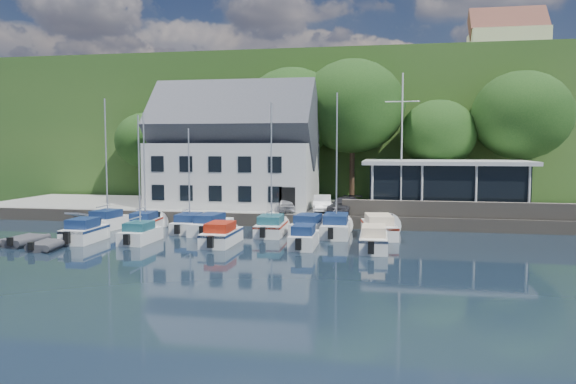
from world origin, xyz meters
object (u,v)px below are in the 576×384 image
Objects in this scene: boat_r2_2 at (221,233)px; boat_r2_3 at (304,236)px; boat_r2_4 at (374,237)px; car_silver at (286,205)px; boat_r1_0 at (106,170)px; car_blue at (383,205)px; boat_r1_5 at (308,224)px; boat_r1_4 at (271,174)px; harbor_building at (235,156)px; boat_r1_1 at (144,174)px; car_white at (322,203)px; boat_r2_1 at (139,179)px; car_dgrey at (345,205)px; boat_r2_0 at (85,230)px; dinghy_1 at (47,244)px; boat_r1_3 at (211,223)px; boat_r1_2 at (189,175)px; dinghy_0 at (24,239)px; boat_r1_7 at (379,225)px; flagpole at (402,144)px; club_pavilion at (445,186)px; boat_r1_6 at (337,168)px.

boat_r2_2 is 1.18× the size of boat_r2_3.
boat_r2_2 is at bearing 178.27° from boat_r2_4.
car_silver is 14.10m from boat_r1_0.
boat_r1_0 is 12.14m from boat_r2_2.
car_blue is 0.65× the size of boat_r2_2.
car_silver is 0.86× the size of car_blue.
boat_r1_5 is at bearing 94.85° from boat_r2_3.
harbor_building is at bearing 117.64° from boat_r1_4.
boat_r1_1 is at bearing 174.94° from boat_r1_4.
car_white is 0.48× the size of boat_r2_1.
car_dgrey is at bearing 39.52° from boat_r2_1.
boat_r1_4 reaches higher than car_white.
boat_r1_4 is 9.27m from boat_r2_4.
boat_r2_0 is 1.88× the size of dinghy_1.
boat_r1_0 is at bearing 155.93° from boat_r2_2.
boat_r1_3 is at bearing 116.97° from boat_r2_2.
boat_r1_4 is at bearing -7.98° from boat_r1_1.
car_white is 0.64× the size of boat_r2_4.
boat_r1_3 is (5.35, -0.60, -3.48)m from boat_r1_1.
car_blue reaches higher than car_dgrey.
boat_r1_2 is 2.69× the size of dinghy_0.
boat_r1_7 reaches higher than boat_r1_5.
boat_r2_2 is at bearing -126.09° from car_blue.
car_white is at bearing 37.44° from boat_r2_0.
boat_r1_1 is at bearing 177.19° from boat_r1_2.
car_dgrey is at bearing 73.50° from boat_r1_5.
boat_r1_3 is at bearing 33.46° from boat_r2_0.
car_dgrey is at bearing -20.85° from harbor_building.
boat_r2_0 is (-14.07, -5.66, 0.05)m from boat_r1_5.
car_white is at bearing 168.06° from car_dgrey.
boat_r1_7 is 1.40× the size of boat_r2_3.
flagpole reaches higher than boat_r1_7.
club_pavilion reaches higher than car_white.
boat_r1_6 reaches higher than car_silver.
car_dgrey is 3.03m from car_blue.
car_blue is 22.23m from boat_r2_0.
club_pavilion reaches higher than boat_r2_3.
boat_r1_2 is (-18.87, -8.48, 1.11)m from club_pavilion.
car_blue is at bearing 23.28° from boat_r1_0.
boat_r1_2 is 1.33× the size of boat_r2_4.
car_dgrey is 0.70× the size of boat_r2_4.
boat_r1_6 reaches higher than boat_r1_4.
boat_r2_0 is at bearing -179.63° from boat_r2_4.
car_white is at bearing 94.73° from boat_r1_5.
boat_r1_4 is at bearing 24.88° from dinghy_1.
club_pavilion is at bearing 36.37° from car_dgrey.
boat_r1_6 reaches higher than boat_r1_5.
boat_r1_6 reaches higher than boat_r1_0.
car_blue is (7.72, 0.53, 0.10)m from car_silver.
car_blue reaches higher than boat_r2_3.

